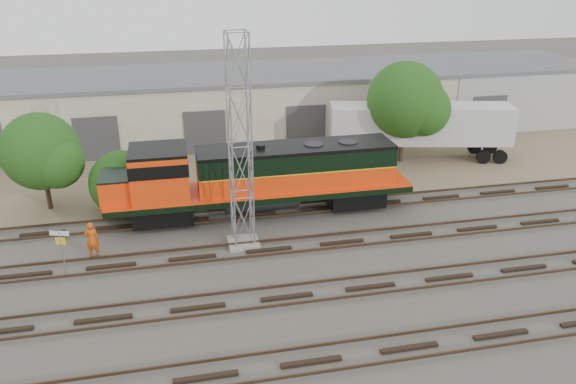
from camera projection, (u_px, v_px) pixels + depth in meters
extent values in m
plane|color=#47423A|center=(350.00, 257.00, 28.94)|extent=(140.00, 140.00, 0.00)
cube|color=#726047|center=(289.00, 160.00, 42.43)|extent=(80.00, 16.00, 0.02)
cube|color=black|center=(409.00, 348.00, 22.17)|extent=(80.00, 2.40, 0.14)
cube|color=#4C3828|center=(417.00, 357.00, 21.44)|extent=(80.00, 0.08, 0.14)
cube|color=#4C3828|center=(402.00, 333.00, 22.79)|extent=(80.00, 0.08, 0.14)
cube|color=black|center=(370.00, 287.00, 26.22)|extent=(80.00, 2.40, 0.14)
cube|color=#4C3828|center=(376.00, 293.00, 25.49)|extent=(80.00, 0.08, 0.14)
cube|color=#4C3828|center=(365.00, 276.00, 26.84)|extent=(80.00, 0.08, 0.14)
cube|color=black|center=(342.00, 242.00, 30.27)|extent=(80.00, 2.40, 0.14)
cube|color=#4C3828|center=(346.00, 247.00, 29.54)|extent=(80.00, 0.08, 0.14)
cube|color=#4C3828|center=(338.00, 234.00, 30.89)|extent=(80.00, 0.08, 0.14)
cube|color=black|center=(320.00, 208.00, 34.31)|extent=(80.00, 2.40, 0.14)
cube|color=#4C3828|center=(324.00, 211.00, 33.58)|extent=(80.00, 0.08, 0.14)
cube|color=#4C3828|center=(317.00, 201.00, 34.93)|extent=(80.00, 0.08, 0.14)
cube|color=beige|center=(270.00, 103.00, 48.65)|extent=(58.00, 10.00, 5.00)
cube|color=#59595B|center=(269.00, 72.00, 47.62)|extent=(58.40, 10.40, 0.30)
cube|color=#999993|center=(531.00, 104.00, 48.35)|extent=(14.00, 0.10, 5.00)
cube|color=#333335|center=(97.00, 139.00, 41.72)|extent=(3.20, 0.12, 3.40)
cube|color=#333335|center=(205.00, 133.00, 43.26)|extent=(3.20, 0.12, 3.40)
cube|color=#333335|center=(306.00, 126.00, 44.80)|extent=(3.20, 0.12, 3.40)
cube|color=#333335|center=(400.00, 121.00, 46.34)|extent=(3.20, 0.12, 3.40)
cube|color=#333335|center=(488.00, 115.00, 47.88)|extent=(3.20, 0.12, 3.40)
cube|color=black|center=(163.00, 211.00, 32.22)|extent=(3.34, 2.51, 1.04)
cube|color=black|center=(354.00, 194.00, 34.43)|extent=(3.34, 2.51, 1.04)
cube|color=black|center=(261.00, 191.00, 33.05)|extent=(17.76, 3.13, 0.37)
cylinder|color=black|center=(262.00, 202.00, 33.31)|extent=(4.39, 1.15, 1.15)
cube|color=#F1390B|center=(296.00, 176.00, 33.14)|extent=(11.49, 2.72, 1.25)
cube|color=black|center=(296.00, 158.00, 32.69)|extent=(11.49, 2.72, 1.04)
cube|color=black|center=(296.00, 147.00, 32.44)|extent=(11.49, 2.72, 0.21)
cube|color=#F1390B|center=(160.00, 175.00, 31.34)|extent=(3.13, 3.13, 2.72)
cube|color=black|center=(157.00, 150.00, 30.78)|extent=(3.13, 3.13, 0.17)
cube|color=#F1390B|center=(116.00, 188.00, 31.13)|extent=(1.67, 2.51, 1.46)
cube|color=gray|center=(244.00, 243.00, 30.16)|extent=(1.64, 1.64, 0.20)
cylinder|color=gray|center=(229.00, 142.00, 28.34)|extent=(0.08, 0.08, 10.94)
cylinder|color=gray|center=(249.00, 140.00, 28.53)|extent=(0.08, 0.08, 10.94)
cylinder|color=gray|center=(231.00, 148.00, 27.43)|extent=(0.08, 0.08, 10.94)
cylinder|color=gray|center=(252.00, 147.00, 27.63)|extent=(0.08, 0.08, 10.94)
cylinder|color=gray|center=(62.00, 252.00, 27.10)|extent=(0.07, 0.07, 2.31)
cube|color=white|center=(59.00, 233.00, 26.71)|extent=(0.92, 0.30, 0.23)
cube|color=yellow|center=(61.00, 241.00, 26.88)|extent=(0.46, 0.17, 0.37)
imported|color=#D64C0B|center=(92.00, 239.00, 28.69)|extent=(0.73, 0.51, 1.92)
cube|color=silver|center=(420.00, 124.00, 41.83)|extent=(13.67, 5.52, 2.79)
cube|color=black|center=(487.00, 152.00, 42.67)|extent=(2.98, 3.05, 1.03)
cube|color=black|center=(351.00, 154.00, 41.73)|extent=(0.15, 0.15, 1.34)
cube|color=black|center=(349.00, 145.00, 43.63)|extent=(0.15, 0.15, 1.34)
cube|color=navy|center=(493.00, 127.00, 48.01)|extent=(1.78, 1.69, 1.50)
cube|color=maroon|center=(487.00, 134.00, 46.26)|extent=(1.73, 1.65, 1.40)
cylinder|color=#382619|center=(48.00, 193.00, 34.03)|extent=(0.29, 0.29, 2.10)
sphere|color=#1F4814|center=(40.00, 151.00, 32.99)|extent=(4.59, 4.59, 4.59)
sphere|color=#1F4814|center=(56.00, 161.00, 32.73)|extent=(3.21, 3.21, 3.21)
cylinder|color=#382619|center=(126.00, 207.00, 34.19)|extent=(0.27, 0.27, 0.36)
sphere|color=#1F4814|center=(123.00, 183.00, 33.57)|extent=(3.98, 3.98, 3.98)
sphere|color=#1F4814|center=(137.00, 192.00, 33.34)|extent=(2.79, 2.79, 2.79)
cylinder|color=#382619|center=(401.00, 144.00, 41.76)|extent=(0.32, 0.32, 2.76)
sphere|color=#1F4814|center=(405.00, 100.00, 40.46)|extent=(5.53, 5.53, 5.53)
sphere|color=#1F4814|center=(423.00, 109.00, 40.14)|extent=(3.87, 3.87, 3.87)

